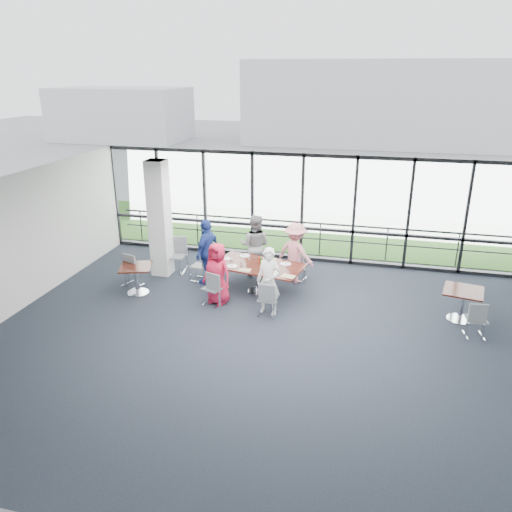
% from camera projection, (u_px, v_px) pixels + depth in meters
% --- Properties ---
extents(floor, '(12.00, 10.00, 0.02)m').
position_uv_depth(floor, '(263.00, 342.00, 10.60)').
color(floor, '#1F2330').
rests_on(floor, ground).
extents(ceiling, '(12.00, 10.00, 0.04)m').
position_uv_depth(ceiling, '(264.00, 194.00, 9.46)').
color(ceiling, white).
rests_on(ceiling, ground).
extents(wall_left, '(0.10, 10.00, 3.20)m').
position_uv_depth(wall_left, '(8.00, 248.00, 11.37)').
color(wall_left, silver).
rests_on(wall_left, ground).
extents(wall_front, '(12.00, 0.10, 3.20)m').
position_uv_depth(wall_front, '(161.00, 442.00, 5.49)').
color(wall_front, silver).
rests_on(wall_front, ground).
extents(curtain_wall_back, '(12.00, 0.10, 3.20)m').
position_uv_depth(curtain_wall_back, '(302.00, 208.00, 14.56)').
color(curtain_wall_back, white).
rests_on(curtain_wall_back, ground).
extents(structural_column, '(0.50, 0.50, 3.20)m').
position_uv_depth(structural_column, '(160.00, 219.00, 13.55)').
color(structural_column, white).
rests_on(structural_column, ground).
extents(apron, '(80.00, 70.00, 0.02)m').
position_uv_depth(apron, '(320.00, 216.00, 19.68)').
color(apron, gray).
rests_on(apron, ground).
extents(grass_strip, '(80.00, 5.00, 0.01)m').
position_uv_depth(grass_strip, '(314.00, 230.00, 17.85)').
color(grass_strip, '#2F571E').
rests_on(grass_strip, ground).
extents(hangar_main, '(24.00, 10.00, 6.00)m').
position_uv_depth(hangar_main, '(410.00, 102.00, 37.69)').
color(hangar_main, silver).
rests_on(hangar_main, ground).
extents(hangar_aux, '(10.00, 6.00, 4.00)m').
position_uv_depth(hangar_aux, '(122.00, 114.00, 39.33)').
color(hangar_aux, silver).
rests_on(hangar_aux, ground).
extents(guard_rail, '(12.00, 0.06, 0.06)m').
position_uv_depth(guard_rail, '(304.00, 238.00, 15.50)').
color(guard_rail, '#2D2D33').
rests_on(guard_rail, ground).
extents(main_table, '(2.43, 1.64, 0.75)m').
position_uv_depth(main_table, '(259.00, 268.00, 12.73)').
color(main_table, '#350F0A').
rests_on(main_table, ground).
extents(side_table_left, '(0.99, 0.99, 0.75)m').
position_uv_depth(side_table_left, '(136.00, 271.00, 12.65)').
color(side_table_left, '#350F0A').
rests_on(side_table_left, ground).
extents(side_table_right, '(0.99, 0.99, 0.75)m').
position_uv_depth(side_table_right, '(463.00, 295.00, 11.29)').
color(side_table_right, '#350F0A').
rests_on(side_table_right, ground).
extents(diner_near_left, '(0.87, 0.70, 1.55)m').
position_uv_depth(diner_near_left, '(217.00, 274.00, 12.09)').
color(diner_near_left, red).
rests_on(diner_near_left, ground).
extents(diner_near_right, '(0.66, 0.53, 1.63)m').
position_uv_depth(diner_near_right, '(269.00, 281.00, 11.54)').
color(diner_near_right, white).
rests_on(diner_near_right, ground).
extents(diner_far_left, '(0.87, 0.56, 1.75)m').
position_uv_depth(diner_far_left, '(255.00, 246.00, 13.69)').
color(diner_far_left, gray).
rests_on(diner_far_left, ground).
extents(diner_far_right, '(1.20, 0.94, 1.65)m').
position_uv_depth(diner_far_right, '(295.00, 253.00, 13.28)').
color(diner_far_right, pink).
rests_on(diner_far_right, ground).
extents(diner_end, '(0.76, 1.13, 1.77)m').
position_uv_depth(diner_end, '(207.00, 251.00, 13.22)').
color(diner_end, navy).
rests_on(diner_end, ground).
extents(chair_main_nl, '(0.55, 0.55, 0.87)m').
position_uv_depth(chair_main_nl, '(213.00, 288.00, 12.10)').
color(chair_main_nl, slate).
rests_on(chair_main_nl, ground).
extents(chair_main_nr, '(0.44, 0.44, 0.84)m').
position_uv_depth(chair_main_nr, '(268.00, 299.00, 11.59)').
color(chair_main_nr, slate).
rests_on(chair_main_nr, ground).
extents(chair_main_fl, '(0.45, 0.45, 0.83)m').
position_uv_depth(chair_main_fl, '(255.00, 260.00, 13.93)').
color(chair_main_fl, slate).
rests_on(chair_main_fl, ground).
extents(chair_main_fr, '(0.49, 0.49, 0.82)m').
position_uv_depth(chair_main_fr, '(298.00, 265.00, 13.57)').
color(chair_main_fr, slate).
rests_on(chair_main_fr, ground).
extents(chair_main_end, '(0.45, 0.45, 0.82)m').
position_uv_depth(chair_main_end, '(199.00, 266.00, 13.52)').
color(chair_main_end, slate).
rests_on(chair_main_end, ground).
extents(chair_spare_la, '(0.58, 0.58, 0.94)m').
position_uv_depth(chair_spare_la, '(131.00, 269.00, 13.14)').
color(chair_spare_la, slate).
rests_on(chair_spare_la, ground).
extents(chair_spare_lb, '(0.53, 0.53, 0.98)m').
position_uv_depth(chair_spare_lb, '(176.00, 256.00, 14.00)').
color(chair_spare_lb, slate).
rests_on(chair_spare_lb, ground).
extents(chair_spare_r, '(0.46, 0.46, 0.83)m').
position_uv_depth(chair_spare_r, '(476.00, 319.00, 10.66)').
color(chair_spare_r, slate).
rests_on(chair_spare_r, ground).
extents(plate_nl, '(0.27, 0.27, 0.01)m').
position_uv_depth(plate_nl, '(232.00, 266.00, 12.58)').
color(plate_nl, white).
rests_on(plate_nl, main_table).
extents(plate_nr, '(0.24, 0.24, 0.01)m').
position_uv_depth(plate_nr, '(276.00, 273.00, 12.15)').
color(plate_nr, white).
rests_on(plate_nr, main_table).
extents(plate_fl, '(0.28, 0.28, 0.01)m').
position_uv_depth(plate_fl, '(245.00, 256.00, 13.29)').
color(plate_fl, white).
rests_on(plate_fl, main_table).
extents(plate_fr, '(0.28, 0.28, 0.01)m').
position_uv_depth(plate_fr, '(286.00, 264.00, 12.73)').
color(plate_fr, white).
rests_on(plate_fr, main_table).
extents(plate_end, '(0.26, 0.26, 0.01)m').
position_uv_depth(plate_end, '(227.00, 259.00, 13.08)').
color(plate_end, white).
rests_on(plate_end, main_table).
extents(tumbler_a, '(0.07, 0.07, 0.13)m').
position_uv_depth(tumbler_a, '(241.00, 264.00, 12.54)').
color(tumbler_a, white).
rests_on(tumbler_a, main_table).
extents(tumbler_b, '(0.07, 0.07, 0.15)m').
position_uv_depth(tumbler_b, '(266.00, 267.00, 12.33)').
color(tumbler_b, white).
rests_on(tumbler_b, main_table).
extents(tumbler_c, '(0.08, 0.08, 0.15)m').
position_uv_depth(tumbler_c, '(264.00, 258.00, 12.95)').
color(tumbler_c, white).
rests_on(tumbler_c, main_table).
extents(tumbler_d, '(0.07, 0.07, 0.13)m').
position_uv_depth(tumbler_d, '(231.00, 259.00, 12.86)').
color(tumbler_d, white).
rests_on(tumbler_d, main_table).
extents(menu_a, '(0.30, 0.22, 0.00)m').
position_uv_depth(menu_a, '(245.00, 270.00, 12.37)').
color(menu_a, beige).
rests_on(menu_a, main_table).
extents(menu_b, '(0.37, 0.30, 0.00)m').
position_uv_depth(menu_b, '(288.00, 276.00, 11.99)').
color(menu_b, beige).
rests_on(menu_b, main_table).
extents(menu_c, '(0.30, 0.21, 0.00)m').
position_uv_depth(menu_c, '(271.00, 259.00, 13.07)').
color(menu_c, beige).
rests_on(menu_c, main_table).
extents(condiment_caddy, '(0.10, 0.07, 0.04)m').
position_uv_depth(condiment_caddy, '(264.00, 264.00, 12.69)').
color(condiment_caddy, black).
rests_on(condiment_caddy, main_table).
extents(ketchup_bottle, '(0.06, 0.06, 0.18)m').
position_uv_depth(ketchup_bottle, '(260.00, 261.00, 12.71)').
color(ketchup_bottle, '#AC1B02').
rests_on(ketchup_bottle, main_table).
extents(green_bottle, '(0.05, 0.05, 0.20)m').
position_uv_depth(green_bottle, '(261.00, 262.00, 12.62)').
color(green_bottle, '#216D28').
rests_on(green_bottle, main_table).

